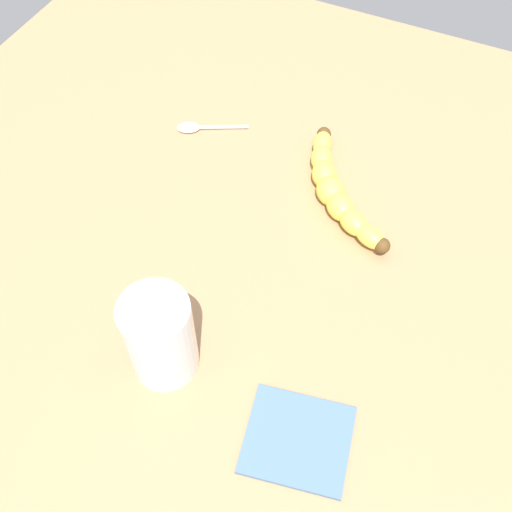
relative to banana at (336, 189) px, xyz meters
The scene contains 5 objects.
wooden_tabletop 16.77cm from the banana, 66.89° to the left, with size 120.00×120.00×3.00cm, color #A87A53.
banana is the anchor object (origin of this frame).
smoothie_glass 34.14cm from the banana, 74.42° to the left, with size 7.94×7.94×12.27cm.
teaspoon 25.67cm from the banana, ahead, with size 10.68×6.26×0.80cm.
folded_napkin 35.99cm from the banana, 104.29° to the left, with size 11.56×10.46×0.60cm, color slate.
Camera 1 is at (-21.15, 43.04, 71.18)cm, focal length 43.83 mm.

